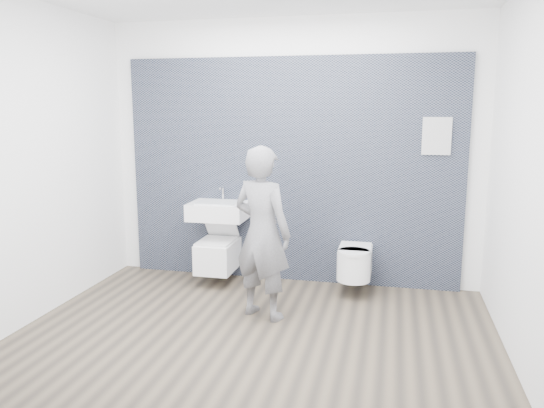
% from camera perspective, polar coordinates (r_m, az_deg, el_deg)
% --- Properties ---
extents(ground, '(4.00, 4.00, 0.00)m').
position_cam_1_polar(ground, '(4.62, -1.73, -13.64)').
color(ground, brown).
rests_on(ground, ground).
extents(room_shell, '(4.00, 4.00, 4.00)m').
position_cam_1_polar(room_shell, '(4.22, -1.86, 8.47)').
color(room_shell, white).
rests_on(room_shell, ground).
extents(tile_wall, '(3.60, 0.06, 2.40)m').
position_cam_1_polar(tile_wall, '(5.96, 1.91, -8.01)').
color(tile_wall, black).
rests_on(tile_wall, ground).
extents(washbasin, '(0.60, 0.45, 0.45)m').
position_cam_1_polar(washbasin, '(5.70, -5.79, -0.68)').
color(washbasin, white).
rests_on(washbasin, ground).
extents(toilet_square, '(0.37, 0.54, 0.65)m').
position_cam_1_polar(toilet_square, '(5.77, -5.84, -5.31)').
color(toilet_square, white).
rests_on(toilet_square, ground).
extents(toilet_rounded, '(0.34, 0.57, 0.31)m').
position_cam_1_polar(toilet_rounded, '(5.47, 8.86, -6.24)').
color(toilet_rounded, white).
rests_on(toilet_rounded, ground).
extents(info_placard, '(0.28, 0.03, 0.37)m').
position_cam_1_polar(info_placard, '(5.83, 16.44, -8.87)').
color(info_placard, white).
rests_on(info_placard, ground).
extents(visitor, '(0.66, 0.55, 1.56)m').
position_cam_1_polar(visitor, '(4.71, -1.06, -3.14)').
color(visitor, gray).
rests_on(visitor, ground).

